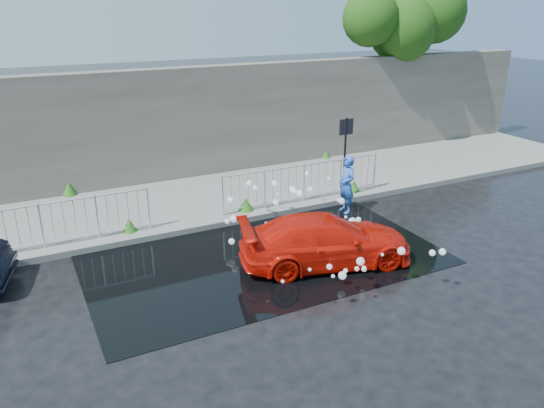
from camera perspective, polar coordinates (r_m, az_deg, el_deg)
The scene contains 13 objects.
ground at distance 11.50m, azimuth -1.31°, elevation -7.93°, with size 90.00×90.00×0.00m, color black.
pavement at distance 15.73m, azimuth -9.18°, elevation 0.29°, with size 30.00×4.00×0.15m, color slate.
curb at distance 13.96m, azimuth -6.63°, elevation -2.27°, with size 30.00×0.25×0.16m, color slate.
retaining_wall at distance 17.25m, azimuth -11.83°, elevation 8.28°, with size 30.00×0.60×3.50m, color #534D46.
puddle at distance 12.49m, azimuth -1.22°, elevation -5.43°, with size 8.00×5.00×0.01m, color black.
sign_post at distance 15.36m, azimuth 7.89°, elevation 6.31°, with size 0.45×0.06×2.50m.
tree at distance 21.67m, azimuth 14.31°, elevation 18.53°, with size 5.24×2.54×6.41m.
railing_left at distance 13.36m, azimuth -23.58°, elevation -2.03°, with size 5.05×0.05×1.10m.
railing_right at distance 15.22m, azimuth 3.43°, elevation 2.45°, with size 5.05×0.05×1.10m.
weeds at distance 15.07m, azimuth -10.52°, elevation 0.29°, with size 12.17×3.93×0.40m.
water_spray at distance 12.75m, azimuth 3.51°, elevation -1.78°, with size 3.63×5.54×1.04m.
red_car at distance 11.92m, azimuth 5.85°, elevation -3.92°, with size 1.58×3.88×1.12m, color red.
person at distance 14.83m, azimuth 8.04°, elevation 2.08°, with size 0.59×0.39×1.62m, color blue.
Camera 1 is at (-4.30, -9.11, 5.55)m, focal length 35.00 mm.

